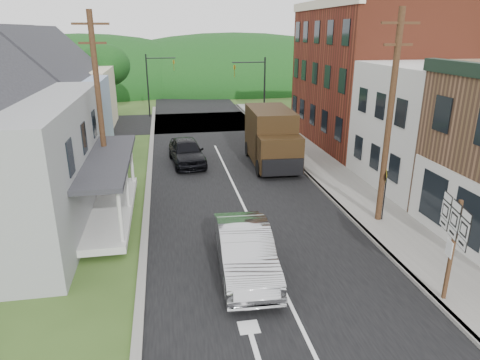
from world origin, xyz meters
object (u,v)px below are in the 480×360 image
warning_sign (385,187)px  dark_sedan (187,152)px  delivery_van (272,138)px  route_sign_cluster (453,236)px  silver_sedan (245,251)px

warning_sign → dark_sedan: bearing=149.9°
delivery_van → route_sign_cluster: size_ratio=1.90×
silver_sedan → warning_sign: size_ratio=2.16×
route_sign_cluster → silver_sedan: bearing=168.3°
silver_sedan → dark_sedan: bearing=97.7°
silver_sedan → route_sign_cluster: bearing=-23.1°
route_sign_cluster → delivery_van: bearing=110.5°
dark_sedan → warning_sign: bearing=-57.9°
silver_sedan → delivery_van: (4.03, 12.41, 0.91)m
warning_sign → route_sign_cluster: bearing=-77.3°
route_sign_cluster → warning_sign: route_sign_cluster is taller
silver_sedan → warning_sign: bearing=26.9°
dark_sedan → delivery_van: 5.46m
delivery_van → route_sign_cluster: bearing=-81.0°
delivery_van → route_sign_cluster: delivery_van is taller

